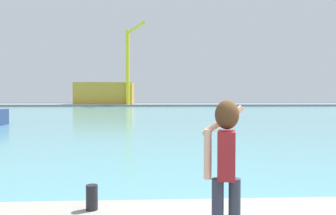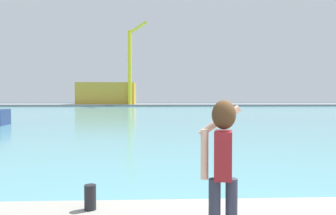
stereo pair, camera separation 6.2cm
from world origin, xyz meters
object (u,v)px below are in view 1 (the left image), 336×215
Objects in this scene: person_photographer at (226,158)px; warehouse_left at (105,93)px; harbor_bollard at (92,197)px; port_crane at (129,58)px.

person_photographer is 90.90m from warehouse_left.
warehouse_left is at bearing 98.05° from harbor_bollard.
port_crane reaches higher than harbor_bollard.
harbor_bollard is 0.02× the size of warehouse_left.
warehouse_left is (-12.49, 88.36, 2.89)m from harbor_bollard.
warehouse_left reaches higher than harbor_bollard.
port_crane is at bearing 17.99° from person_photographer.
person_photographer reaches higher than harbor_bollard.
warehouse_left is 13.86m from port_crane.
person_photographer is at bearing -85.29° from port_crane.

